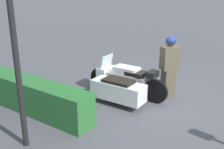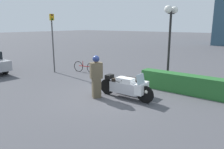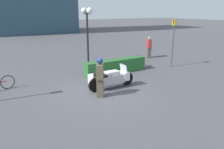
# 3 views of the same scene
# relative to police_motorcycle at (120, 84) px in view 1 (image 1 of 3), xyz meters

# --- Properties ---
(ground_plane) EXTENTS (160.00, 160.00, 0.00)m
(ground_plane) POSITION_rel_police_motorcycle_xyz_m (-0.81, -0.62, -0.48)
(ground_plane) COLOR #4C4C51
(police_motorcycle) EXTENTS (2.67, 1.26, 1.18)m
(police_motorcycle) POSITION_rel_police_motorcycle_xyz_m (0.00, 0.00, 0.00)
(police_motorcycle) COLOR black
(police_motorcycle) RESTS_ON ground
(officer_rider) EXTENTS (0.54, 0.59, 1.86)m
(officer_rider) POSITION_rel_police_motorcycle_xyz_m (-1.08, -1.02, 0.50)
(officer_rider) COLOR brown
(officer_rider) RESTS_ON ground
(hedge_bush_curbside) EXTENTS (4.24, 0.65, 0.88)m
(hedge_bush_curbside) POSITION_rel_police_motorcycle_xyz_m (1.70, 2.00, -0.05)
(hedge_bush_curbside) COLOR #28662D
(hedge_bush_curbside) RESTS_ON ground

